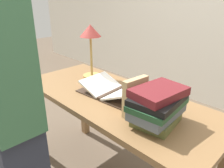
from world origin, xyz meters
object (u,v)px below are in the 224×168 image
book_stack_tall (158,106)px  coffee_mug (145,99)px  book_standing_upright (135,97)px  reading_lamp (91,37)px  person_reader (9,119)px  open_book (112,90)px

book_stack_tall → coffee_mug: size_ratio=2.81×
coffee_mug → book_standing_upright: bearing=-85.3°
book_stack_tall → reading_lamp: bearing=165.5°
person_reader → book_stack_tall: bearing=-125.7°
open_book → book_standing_upright: book_standing_upright is taller
book_standing_upright → reading_lamp: 0.70m
open_book → coffee_mug: (0.27, 0.01, 0.02)m
reading_lamp → coffee_mug: size_ratio=3.67×
coffee_mug → person_reader: 0.74m
open_book → book_stack_tall: 0.44m
book_stack_tall → person_reader: person_reader is taller
book_stack_tall → coffee_mug: 0.19m
open_book → coffee_mug: coffee_mug is taller
coffee_mug → person_reader: (-0.27, -0.68, 0.04)m
coffee_mug → person_reader: person_reader is taller
open_book → coffee_mug: bearing=-1.5°
open_book → coffee_mug: 0.27m
coffee_mug → reading_lamp: bearing=170.8°
book_stack_tall → book_standing_upright: size_ratio=1.50×
coffee_mug → person_reader: size_ratio=0.07×
book_standing_upright → person_reader: (-0.28, -0.57, -0.02)m
open_book → book_standing_upright: bearing=-23.0°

